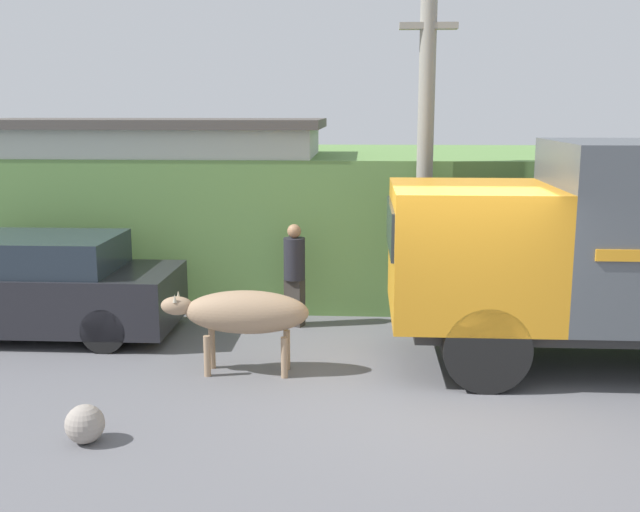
# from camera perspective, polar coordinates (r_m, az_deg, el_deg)

# --- Properties ---
(ground_plane) EXTENTS (60.00, 60.00, 0.00)m
(ground_plane) POSITION_cam_1_polar(r_m,az_deg,el_deg) (9.43, 9.71, -10.65)
(ground_plane) COLOR slate
(hillside_embankment) EXTENTS (32.00, 5.60, 2.64)m
(hillside_embankment) POSITION_cam_1_polar(r_m,az_deg,el_deg) (15.30, 7.30, 2.97)
(hillside_embankment) COLOR #608C47
(hillside_embankment) RESTS_ON ground_plane
(building_backdrop) EXTENTS (6.34, 2.70, 3.30)m
(building_backdrop) POSITION_cam_1_polar(r_m,az_deg,el_deg) (14.22, -12.68, 3.55)
(building_backdrop) COLOR #B2BCAD
(building_backdrop) RESTS_ON ground_plane
(brown_cow) EXTENTS (1.97, 0.58, 1.13)m
(brown_cow) POSITION_cam_1_polar(r_m,az_deg,el_deg) (9.95, -5.85, -4.34)
(brown_cow) COLOR #9E7F60
(brown_cow) RESTS_ON ground_plane
(parked_suv) EXTENTS (4.42, 1.76, 1.57)m
(parked_suv) POSITION_cam_1_polar(r_m,az_deg,el_deg) (12.37, -20.94, -2.26)
(parked_suv) COLOR #232328
(parked_suv) RESTS_ON ground_plane
(pedestrian_on_hill) EXTENTS (0.46, 0.46, 1.67)m
(pedestrian_on_hill) POSITION_cam_1_polar(r_m,az_deg,el_deg) (12.05, -1.96, -1.12)
(pedestrian_on_hill) COLOR #38332D
(pedestrian_on_hill) RESTS_ON ground_plane
(utility_pole) EXTENTS (0.90, 0.26, 5.37)m
(utility_pole) POSITION_cam_1_polar(r_m,az_deg,el_deg) (12.13, 8.01, 7.79)
(utility_pole) COLOR gray
(utility_pole) RESTS_ON ground_plane
(roadside_rock) EXTENTS (0.42, 0.42, 0.42)m
(roadside_rock) POSITION_cam_1_polar(r_m,az_deg,el_deg) (8.46, -17.48, -12.11)
(roadside_rock) COLOR gray
(roadside_rock) RESTS_ON ground_plane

